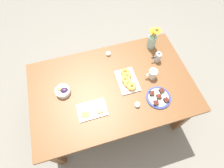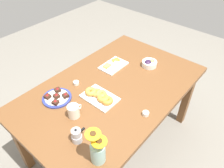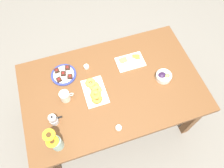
{
  "view_description": "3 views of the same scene",
  "coord_description": "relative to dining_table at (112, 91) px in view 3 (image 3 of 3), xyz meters",
  "views": [
    {
      "loc": [
        0.23,
        0.78,
        2.25
      ],
      "look_at": [
        0.0,
        0.0,
        0.78
      ],
      "focal_mm": 28.0,
      "sensor_mm": 36.0,
      "label": 1
    },
    {
      "loc": [
        -1.05,
        -0.89,
        1.95
      ],
      "look_at": [
        0.0,
        0.0,
        0.78
      ],
      "focal_mm": 35.0,
      "sensor_mm": 36.0,
      "label": 2
    },
    {
      "loc": [
        -0.29,
        -0.88,
        2.45
      ],
      "look_at": [
        0.0,
        0.0,
        0.78
      ],
      "focal_mm": 35.0,
      "sensor_mm": 36.0,
      "label": 3
    }
  ],
  "objects": [
    {
      "name": "ground_plane",
      "position": [
        0.0,
        0.0,
        -0.65
      ],
      "size": [
        6.0,
        6.0,
        0.0
      ],
      "primitive_type": "plane",
      "color": "slate"
    },
    {
      "name": "dining_table",
      "position": [
        0.0,
        0.0,
        0.0
      ],
      "size": [
        1.6,
        1.0,
        0.74
      ],
      "color": "brown",
      "rests_on": "ground_plane"
    },
    {
      "name": "coffee_mug",
      "position": [
        -0.42,
        0.01,
        0.14
      ],
      "size": [
        0.12,
        0.09,
        0.1
      ],
      "color": "silver",
      "rests_on": "dining_table"
    },
    {
      "name": "grape_bowl",
      "position": [
        0.47,
        -0.06,
        0.12
      ],
      "size": [
        0.14,
        0.14,
        0.07
      ],
      "color": "white",
      "rests_on": "dining_table"
    },
    {
      "name": "cheese_platter",
      "position": [
        0.25,
        0.19,
        0.1
      ],
      "size": [
        0.26,
        0.17,
        0.03
      ],
      "color": "white",
      "rests_on": "dining_table"
    },
    {
      "name": "croissant_platter",
      "position": [
        -0.16,
        -0.01,
        0.11
      ],
      "size": [
        0.19,
        0.29,
        0.05
      ],
      "color": "white",
      "rests_on": "dining_table"
    },
    {
      "name": "jam_cup_honey",
      "position": [
        -0.16,
        0.26,
        0.1
      ],
      "size": [
        0.05,
        0.05,
        0.03
      ],
      "color": "white",
      "rests_on": "dining_table"
    },
    {
      "name": "jam_cup_berry",
      "position": [
        -0.07,
        -0.38,
        0.1
      ],
      "size": [
        0.05,
        0.05,
        0.03
      ],
      "color": "white",
      "rests_on": "dining_table"
    },
    {
      "name": "dessert_plate",
      "position": [
        -0.38,
        0.25,
        0.1
      ],
      "size": [
        0.23,
        0.23,
        0.05
      ],
      "color": "navy",
      "rests_on": "dining_table"
    },
    {
      "name": "flower_vase",
      "position": [
        -0.56,
        -0.37,
        0.17
      ],
      "size": [
        0.1,
        0.13,
        0.25
      ],
      "color": "#99C1B7",
      "rests_on": "dining_table"
    },
    {
      "name": "moka_pot",
      "position": [
        -0.55,
        -0.17,
        0.13
      ],
      "size": [
        0.11,
        0.07,
        0.12
      ],
      "color": "#B7B7BC",
      "rests_on": "dining_table"
    }
  ]
}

